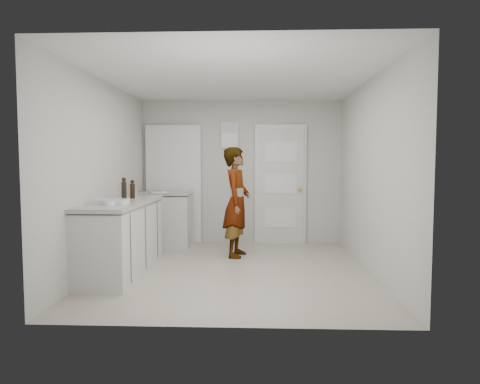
{
  "coord_description": "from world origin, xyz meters",
  "views": [
    {
      "loc": [
        0.28,
        -5.58,
        1.42
      ],
      "look_at": [
        0.05,
        0.4,
        1.01
      ],
      "focal_mm": 32.0,
      "sensor_mm": 36.0,
      "label": 1
    }
  ],
  "objects_px": {
    "oil_cruet_a": "(132,190)",
    "egg_bowl": "(109,203)",
    "spice_jar": "(135,194)",
    "cake_mix_box": "(133,189)",
    "person": "(237,202)",
    "baking_dish": "(112,202)",
    "oil_cruet_b": "(124,189)"
  },
  "relations": [
    {
      "from": "person",
      "to": "egg_bowl",
      "type": "xyz_separation_m",
      "value": [
        -1.42,
        -1.52,
        0.13
      ]
    },
    {
      "from": "cake_mix_box",
      "to": "spice_jar",
      "type": "bearing_deg",
      "value": -69.4
    },
    {
      "from": "oil_cruet_a",
      "to": "baking_dish",
      "type": "xyz_separation_m",
      "value": [
        -0.02,
        -0.79,
        -0.1
      ]
    },
    {
      "from": "spice_jar",
      "to": "baking_dish",
      "type": "relative_size",
      "value": 0.25
    },
    {
      "from": "person",
      "to": "egg_bowl",
      "type": "distance_m",
      "value": 2.08
    },
    {
      "from": "spice_jar",
      "to": "person",
      "type": "bearing_deg",
      "value": 16.67
    },
    {
      "from": "egg_bowl",
      "to": "oil_cruet_b",
      "type": "bearing_deg",
      "value": 92.2
    },
    {
      "from": "cake_mix_box",
      "to": "egg_bowl",
      "type": "xyz_separation_m",
      "value": [
        0.11,
        -1.34,
        -0.07
      ]
    },
    {
      "from": "oil_cruet_a",
      "to": "oil_cruet_b",
      "type": "bearing_deg",
      "value": -97.84
    },
    {
      "from": "person",
      "to": "baking_dish",
      "type": "height_order",
      "value": "person"
    },
    {
      "from": "person",
      "to": "baking_dish",
      "type": "bearing_deg",
      "value": 143.02
    },
    {
      "from": "person",
      "to": "oil_cruet_b",
      "type": "relative_size",
      "value": 5.46
    },
    {
      "from": "oil_cruet_b",
      "to": "baking_dish",
      "type": "relative_size",
      "value": 0.84
    },
    {
      "from": "spice_jar",
      "to": "egg_bowl",
      "type": "bearing_deg",
      "value": -89.64
    },
    {
      "from": "egg_bowl",
      "to": "cake_mix_box",
      "type": "bearing_deg",
      "value": 94.78
    },
    {
      "from": "person",
      "to": "cake_mix_box",
      "type": "height_order",
      "value": "person"
    },
    {
      "from": "cake_mix_box",
      "to": "egg_bowl",
      "type": "bearing_deg",
      "value": -87.61
    },
    {
      "from": "spice_jar",
      "to": "egg_bowl",
      "type": "distance_m",
      "value": 1.09
    },
    {
      "from": "oil_cruet_a",
      "to": "baking_dish",
      "type": "relative_size",
      "value": 0.73
    },
    {
      "from": "oil_cruet_a",
      "to": "oil_cruet_b",
      "type": "height_order",
      "value": "oil_cruet_b"
    },
    {
      "from": "oil_cruet_a",
      "to": "person",
      "type": "bearing_deg",
      "value": 23.22
    },
    {
      "from": "oil_cruet_a",
      "to": "cake_mix_box",
      "type": "bearing_deg",
      "value": 106.11
    },
    {
      "from": "spice_jar",
      "to": "baking_dish",
      "type": "xyz_separation_m",
      "value": [
        0.0,
        -0.97,
        -0.02
      ]
    },
    {
      "from": "oil_cruet_a",
      "to": "egg_bowl",
      "type": "xyz_separation_m",
      "value": [
        -0.01,
        -0.92,
        -0.1
      ]
    },
    {
      "from": "person",
      "to": "baking_dish",
      "type": "distance_m",
      "value": 1.99
    },
    {
      "from": "spice_jar",
      "to": "baking_dish",
      "type": "bearing_deg",
      "value": -89.95
    },
    {
      "from": "cake_mix_box",
      "to": "oil_cruet_a",
      "type": "distance_m",
      "value": 0.44
    },
    {
      "from": "spice_jar",
      "to": "oil_cruet_a",
      "type": "xyz_separation_m",
      "value": [
        0.02,
        -0.18,
        0.08
      ]
    },
    {
      "from": "oil_cruet_a",
      "to": "egg_bowl",
      "type": "height_order",
      "value": "oil_cruet_a"
    },
    {
      "from": "person",
      "to": "cake_mix_box",
      "type": "distance_m",
      "value": 1.55
    },
    {
      "from": "spice_jar",
      "to": "oil_cruet_a",
      "type": "bearing_deg",
      "value": -84.35
    },
    {
      "from": "spice_jar",
      "to": "oil_cruet_a",
      "type": "height_order",
      "value": "oil_cruet_a"
    }
  ]
}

